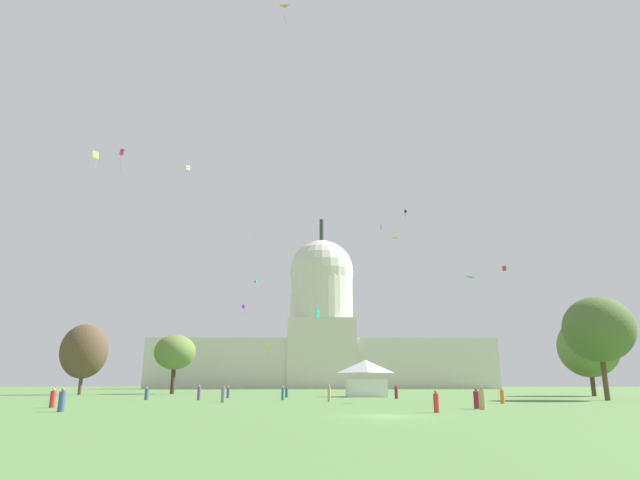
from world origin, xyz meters
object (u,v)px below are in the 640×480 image
Objects in this scene: kite_violet_mid at (244,306)px; kite_turquoise_low at (318,314)px; person_maroon_lawn_far_right at (476,399)px; person_maroon_front_center at (396,393)px; kite_gold_high at (395,239)px; kite_blue_high at (381,227)px; tree_west_far at (175,352)px; person_teal_edge_west at (283,393)px; kite_red_mid at (504,268)px; capitol_building at (322,337)px; person_orange_edge_east at (502,396)px; kite_green_low at (476,281)px; tree_east_far at (588,347)px; person_red_mid_right at (436,402)px; event_tent at (366,378)px; tree_west_near at (84,351)px; person_tan_mid_left at (329,394)px; kite_pink_mid at (256,238)px; person_denim_front_left at (62,401)px; kite_orange_high at (285,11)px; person_grey_deep_crowd at (223,395)px; person_tan_lawn_far_left at (482,399)px; person_red_near_tent at (53,399)px; person_denim_mid_center at (287,393)px; kite_white_mid at (187,168)px; tree_east_mid at (598,329)px; person_denim_front_right at (228,392)px; kite_magenta_high at (122,155)px; kite_lime_high at (96,156)px; kite_cyan_high at (256,282)px; person_denim_near_tree_east at (147,394)px; kite_yellow_low at (268,348)px; kite_black_high at (405,212)px.

kite_violet_mid is 96.15m from kite_turquoise_low.
person_maroon_front_center is at bearing 83.42° from person_maroon_lawn_far_right.
kite_blue_high is at bearing -95.89° from kite_gold_high.
tree_west_far reaches higher than person_teal_edge_west.
tree_west_far is at bearing 73.81° from kite_red_mid.
capitol_building is 173.31m from person_orange_edge_east.
kite_red_mid is 60.04m from kite_green_low.
tree_east_far is at bearing 170.19° from kite_red_mid.
tree_east_far is 63.10m from person_red_mid_right.
event_tent is 52.76m from tree_west_near.
kite_blue_high is (13.43, 53.74, 34.78)m from person_tan_mid_left.
kite_gold_high is at bearing 41.29° from kite_pink_mid.
person_denim_front_left is 0.53× the size of kite_orange_high.
person_maroon_lawn_far_right is (22.15, -14.65, -0.05)m from person_grey_deep_crowd.
kite_violet_mid is (-35.25, 133.62, 25.74)m from person_tan_lawn_far_left.
person_red_near_tent is 40.81m from person_orange_edge_east.
kite_red_mid is 0.37× the size of kite_orange_high.
kite_violet_mid reaches higher than event_tent.
kite_white_mid is (-15.34, -5.04, 32.72)m from person_denim_mid_center.
tree_east_mid reaches higher than person_denim_front_left.
tree_east_far is at bearing -78.82° from person_tan_mid_left.
kite_orange_high is at bearing 115.32° from kite_red_mid.
person_denim_front_left is at bearing 57.56° from person_denim_front_right.
kite_green_low is at bearing 162.52° from kite_orange_high.
kite_orange_high is at bearing -92.99° from capitol_building.
kite_magenta_high is at bearing 176.82° from event_tent.
kite_red_mid is at bearing -161.10° from kite_lime_high.
kite_blue_high is 16.50m from kite_gold_high.
person_maroon_front_center is 0.54× the size of kite_lime_high.
kite_magenta_high is (-6.19, -22.11, 32.74)m from tree_west_far.
kite_violet_mid is at bearing -74.63° from kite_orange_high.
person_grey_deep_crowd is 29.54m from kite_turquoise_low.
tree_west_far is at bearing -54.81° from kite_orange_high.
person_tan_mid_left is at bearing 106.00° from person_denim_front_right.
person_grey_deep_crowd is (11.89, 12.38, 0.06)m from person_red_near_tent.
person_orange_edge_east is 1.05× the size of person_red_mid_right.
person_orange_edge_east is 0.93× the size of person_grey_deep_crowd.
kite_magenta_high is at bearing -39.71° from person_tan_lawn_far_left.
event_tent reaches higher than person_grey_deep_crowd.
person_red_mid_right is 84.66m from kite_pink_mid.
kite_blue_high is at bearing 38.99° from kite_green_low.
kite_cyan_high is (-55.46, 127.09, 29.51)m from tree_east_mid.
person_tan_mid_left is 25.65m from kite_turquoise_low.
tree_east_mid is 7.85× the size of person_maroon_lawn_far_right.
person_denim_near_tree_east is 28.54m from kite_turquoise_low.
tree_west_near is at bearing -147.97° from tree_west_far.
person_red_mid_right is 161.59m from kite_cyan_high.
person_denim_mid_center is at bearing -27.53° from tree_west_near.
kite_violet_mid reaches higher than kite_yellow_low.
kite_black_high is 90.56m from kite_orange_high.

